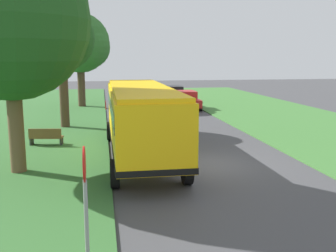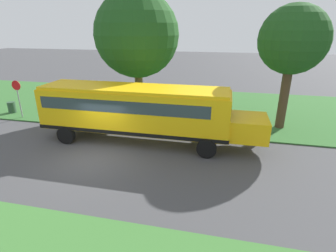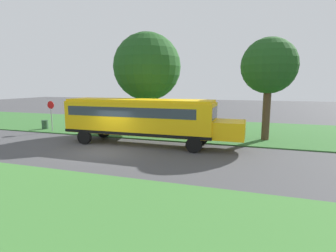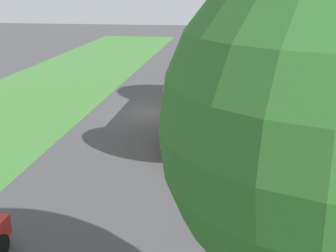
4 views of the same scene
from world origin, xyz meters
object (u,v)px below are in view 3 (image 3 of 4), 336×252
(oak_tree_beside_bus, at_px, (148,66))
(park_bench, at_px, (198,130))
(school_bus, at_px, (143,117))
(trash_bin, at_px, (45,125))
(oak_tree_roadside_mid, at_px, (271,65))
(stop_sign, at_px, (51,113))

(oak_tree_beside_bus, xyz_separation_m, park_bench, (0.34, 4.51, -5.29))
(school_bus, xyz_separation_m, trash_bin, (-2.74, -11.12, -1.47))
(school_bus, xyz_separation_m, oak_tree_roadside_mid, (-3.94, 8.34, 3.63))
(park_bench, relative_size, trash_bin, 1.84)
(oak_tree_beside_bus, xyz_separation_m, oak_tree_roadside_mid, (0.80, 9.87, -0.21))
(stop_sign, bearing_deg, school_bus, 78.51)
(oak_tree_roadside_mid, relative_size, trash_bin, 8.35)
(school_bus, relative_size, oak_tree_beside_bus, 1.45)
(park_bench, xyz_separation_m, trash_bin, (1.66, -14.10, -0.02))
(school_bus, xyz_separation_m, oak_tree_beside_bus, (-4.73, -1.53, 3.84))
(oak_tree_beside_bus, distance_m, park_bench, 6.96)
(school_bus, relative_size, trash_bin, 13.80)
(oak_tree_beside_bus, xyz_separation_m, stop_sign, (2.78, -8.07, -4.03))
(stop_sign, bearing_deg, trash_bin, -117.34)
(park_bench, bearing_deg, oak_tree_beside_bus, -94.27)
(school_bus, distance_m, trash_bin, 11.55)
(oak_tree_beside_bus, xyz_separation_m, trash_bin, (2.00, -9.59, -5.32))
(oak_tree_beside_bus, distance_m, stop_sign, 9.44)
(school_bus, bearing_deg, stop_sign, -101.49)
(oak_tree_roadside_mid, bearing_deg, park_bench, -94.91)
(oak_tree_roadside_mid, xyz_separation_m, trash_bin, (1.20, -19.46, -5.11))
(oak_tree_roadside_mid, bearing_deg, trash_bin, -86.47)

